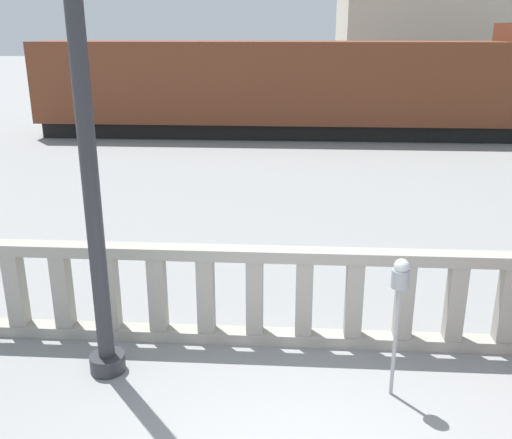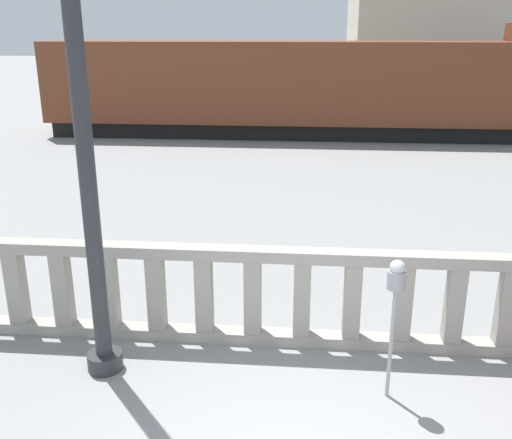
# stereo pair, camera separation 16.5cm
# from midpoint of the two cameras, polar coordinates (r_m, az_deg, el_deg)

# --- Properties ---
(balustrade) EXTENTS (17.29, 0.24, 1.23)m
(balustrade) POSITION_cam_midpoint_polar(r_m,az_deg,el_deg) (6.92, 4.13, -7.79)
(balustrade) COLOR #9E998E
(balustrade) RESTS_ON ground
(lamppost) EXTENTS (0.39, 0.39, 5.44)m
(lamppost) POSITION_cam_midpoint_polar(r_m,az_deg,el_deg) (5.94, -17.42, 8.27)
(lamppost) COLOR #2D2D33
(lamppost) RESTS_ON ground
(parking_meter) EXTENTS (0.18, 0.18, 1.54)m
(parking_meter) POSITION_cam_midpoint_polar(r_m,az_deg,el_deg) (5.85, 13.41, -6.45)
(parking_meter) COLOR #99999E
(parking_meter) RESTS_ON ground
(train_near) EXTENTS (18.99, 2.71, 3.89)m
(train_near) POSITION_cam_midpoint_polar(r_m,az_deg,el_deg) (20.82, 5.33, 13.07)
(train_near) COLOR black
(train_near) RESTS_ON ground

